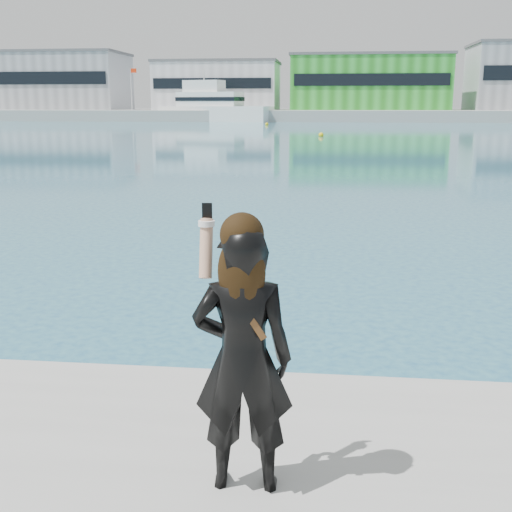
% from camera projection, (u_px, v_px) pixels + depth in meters
% --- Properties ---
extents(far_quay, '(320.00, 40.00, 2.00)m').
position_uv_depth(far_quay, '(327.00, 115.00, 130.38)').
color(far_quay, '#9E9E99').
rests_on(far_quay, ground).
extents(warehouse_grey_left, '(26.52, 16.36, 11.50)m').
position_uv_depth(warehouse_grey_left, '(61.00, 81.00, 132.88)').
color(warehouse_grey_left, gray).
rests_on(warehouse_grey_left, far_quay).
extents(warehouse_white, '(24.48, 15.35, 9.50)m').
position_uv_depth(warehouse_white, '(218.00, 85.00, 129.50)').
color(warehouse_white, silver).
rests_on(warehouse_white, far_quay).
extents(warehouse_green, '(30.60, 16.36, 10.50)m').
position_uv_depth(warehouse_green, '(369.00, 82.00, 126.10)').
color(warehouse_green, '#268C23').
rests_on(warehouse_green, far_quay).
extents(flagpole_left, '(1.28, 0.16, 8.00)m').
position_uv_depth(flagpole_left, '(132.00, 86.00, 124.54)').
color(flagpole_left, silver).
rests_on(flagpole_left, far_quay).
extents(flagpole_right, '(1.28, 0.16, 8.00)m').
position_uv_depth(flagpole_right, '(448.00, 85.00, 117.98)').
color(flagpole_right, silver).
rests_on(flagpole_right, far_quay).
extents(motor_yacht, '(21.20, 10.70, 9.53)m').
position_uv_depth(motor_yacht, '(213.00, 106.00, 115.69)').
color(motor_yacht, white).
rests_on(motor_yacht, ground).
extents(buoy_near, '(0.50, 0.50, 0.50)m').
position_uv_depth(buoy_near, '(321.00, 137.00, 62.83)').
color(buoy_near, yellow).
rests_on(buoy_near, ground).
extents(buoy_far, '(0.50, 0.50, 0.50)m').
position_uv_depth(buoy_far, '(267.00, 125.00, 96.67)').
color(buoy_far, yellow).
rests_on(buoy_far, ground).
extents(woman, '(0.63, 0.44, 1.74)m').
position_uv_depth(woman, '(243.00, 352.00, 3.80)').
color(woman, black).
rests_on(woman, near_quay).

